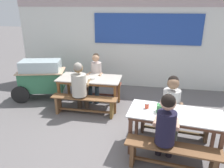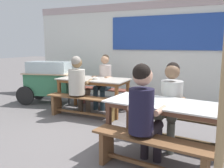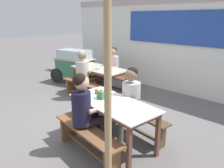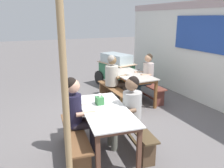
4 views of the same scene
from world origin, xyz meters
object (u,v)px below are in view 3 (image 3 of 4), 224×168
at_px(person_right_near_table, 128,97).
at_px(condiment_jar, 97,91).
at_px(person_near_front, 85,107).
at_px(food_cart, 74,64).
at_px(bench_near_front, 87,138).
at_px(bench_far_back, 112,80).
at_px(dining_table_far, 100,71).
at_px(soup_bowl, 100,68).
at_px(dining_table_near, 113,107).
at_px(tissue_box, 102,95).
at_px(bench_near_back, 134,119).
at_px(person_center_facing, 112,67).
at_px(person_left_back_turned, 84,71).
at_px(wooden_support_post, 108,92).
at_px(bench_far_front, 86,89).

distance_m(person_right_near_table, condiment_jar, 0.58).
relative_size(person_near_front, person_right_near_table, 1.04).
distance_m(food_cart, person_near_front, 3.89).
bearing_deg(bench_near_front, person_near_front, 144.49).
height_order(bench_far_back, person_near_front, person_near_front).
xyz_separation_m(dining_table_far, soup_bowl, (0.11, -0.10, 0.10)).
bearing_deg(dining_table_near, food_cart, 152.33).
xyz_separation_m(tissue_box, condiment_jar, (-0.24, 0.10, -0.02)).
height_order(bench_near_back, bench_near_front, same).
xyz_separation_m(person_center_facing, condiment_jar, (1.41, -1.87, 0.10)).
xyz_separation_m(person_near_front, person_right_near_table, (0.15, 0.86, -0.03)).
height_order(dining_table_far, condiment_jar, condiment_jar).
bearing_deg(condiment_jar, person_near_front, -59.37).
relative_size(bench_near_front, soup_bowl, 11.41).
bearing_deg(person_left_back_turned, bench_far_back, 83.36).
distance_m(person_near_front, person_left_back_turned, 2.41).
bearing_deg(tissue_box, dining_table_far, 137.78).
bearing_deg(person_right_near_table, person_center_facing, 140.68).
xyz_separation_m(dining_table_far, condiment_jar, (1.46, -1.44, 0.13)).
relative_size(soup_bowl, wooden_support_post, 0.05).
bearing_deg(food_cart, bench_far_front, -27.36).
bearing_deg(person_near_front, soup_bowl, 131.66).
relative_size(food_cart, condiment_jar, 16.14).
height_order(person_left_back_turned, condiment_jar, person_left_back_turned).
xyz_separation_m(bench_far_back, condiment_jar, (1.46, -1.95, 0.51)).
xyz_separation_m(bench_far_front, person_left_back_turned, (-0.11, 0.06, 0.44)).
distance_m(soup_bowl, wooden_support_post, 3.36).
distance_m(bench_far_back, bench_near_back, 2.53).
distance_m(person_center_facing, condiment_jar, 2.35).
bearing_deg(person_near_front, person_center_facing, 125.70).
xyz_separation_m(bench_near_front, person_center_facing, (-1.84, 2.48, 0.41)).
relative_size(dining_table_near, tissue_box, 10.49).
height_order(person_right_near_table, condiment_jar, person_right_near_table).
relative_size(dining_table_far, bench_far_front, 1.00).
relative_size(dining_table_near, bench_far_front, 1.05).
distance_m(bench_near_back, person_left_back_turned, 2.24).
distance_m(bench_far_back, condiment_jar, 2.49).
relative_size(person_center_facing, soup_bowl, 9.85).
bearing_deg(wooden_support_post, person_right_near_table, 119.58).
height_order(bench_near_back, person_near_front, person_near_front).
distance_m(dining_table_far, dining_table_near, 2.48).
xyz_separation_m(person_center_facing, tissue_box, (1.65, -1.97, 0.12)).
distance_m(dining_table_near, bench_near_back, 0.64).
xyz_separation_m(bench_far_back, bench_far_front, (0.00, -1.02, -0.00)).
bearing_deg(bench_far_back, bench_near_front, -53.56).
distance_m(bench_near_front, person_left_back_turned, 2.59).
xyz_separation_m(dining_table_near, food_cart, (-3.39, 1.78, -0.05)).
distance_m(condiment_jar, soup_bowl, 1.90).
bearing_deg(soup_bowl, wooden_support_post, -41.60).
bearing_deg(dining_table_far, bench_far_back, 90.19).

